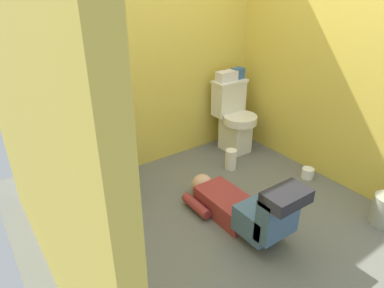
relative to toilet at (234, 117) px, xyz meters
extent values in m
cube|color=#5F615A|center=(-0.85, -0.84, -0.39)|extent=(2.88, 3.18, 0.04)
cube|color=gold|center=(-0.85, 0.29, 0.83)|extent=(2.54, 0.08, 2.40)
cube|color=gold|center=(-2.08, -0.84, 0.83)|extent=(0.08, 2.18, 2.40)
cube|color=gold|center=(0.38, -0.84, 0.83)|extent=(0.08, 2.18, 2.40)
cube|color=silver|center=(0.00, -0.04, -0.18)|extent=(0.22, 0.30, 0.38)
cylinder|color=silver|center=(0.00, -0.10, 0.01)|extent=(0.35, 0.35, 0.08)
cube|color=silver|center=(0.00, 0.09, 0.18)|extent=(0.34, 0.17, 0.34)
cube|color=silver|center=(0.00, 0.09, 0.37)|extent=(0.36, 0.19, 0.03)
cube|color=silver|center=(-1.63, -0.10, 0.02)|extent=(0.56, 0.48, 0.78)
cube|color=silver|center=(-1.63, -0.10, 0.43)|extent=(0.60, 0.52, 0.04)
cylinder|color=silver|center=(-1.63, -0.12, 0.43)|extent=(0.28, 0.28, 0.05)
cube|color=silver|center=(-1.48, -0.35, 0.00)|extent=(0.26, 0.03, 0.66)
cylinder|color=silver|center=(-1.63, 0.04, 0.50)|extent=(0.02, 0.02, 0.10)
cube|color=maroon|center=(-0.79, -0.84, -0.28)|extent=(0.29, 0.52, 0.17)
sphere|color=tan|center=(-0.79, -0.51, -0.27)|extent=(0.19, 0.19, 0.19)
cube|color=#405E7D|center=(-0.79, -1.20, -0.19)|extent=(0.31, 0.28, 0.20)
cube|color=#405E7D|center=(-0.79, -1.34, -0.07)|extent=(0.31, 0.12, 0.32)
cube|color=black|center=(-0.79, -1.38, 0.11)|extent=(0.31, 0.19, 0.09)
cylinder|color=maroon|center=(-0.98, -0.68, -0.31)|extent=(0.08, 0.30, 0.08)
cube|color=silver|center=(-0.05, 0.09, 0.43)|extent=(0.22, 0.11, 0.10)
cube|color=#33598C|center=(0.10, 0.09, 0.44)|extent=(0.12, 0.09, 0.11)
cylinder|color=#3C965F|center=(-1.82, 0.02, 0.52)|extent=(0.06, 0.06, 0.13)
cylinder|color=black|center=(-1.82, 0.02, 0.60)|extent=(0.02, 0.02, 0.04)
cylinder|color=#539D4E|center=(-1.73, 0.01, 0.51)|extent=(0.05, 0.05, 0.12)
cylinder|color=white|center=(-1.66, 0.06, 0.52)|extent=(0.05, 0.05, 0.14)
cylinder|color=gold|center=(-1.58, -0.02, 0.51)|extent=(0.06, 0.06, 0.12)
cylinder|color=silver|center=(-1.53, 0.03, 0.51)|extent=(0.04, 0.04, 0.13)
cylinder|color=#3C69B2|center=(-1.46, 0.02, 0.51)|extent=(0.05, 0.05, 0.11)
cylinder|color=white|center=(-0.30, -0.32, -0.27)|extent=(0.11, 0.11, 0.20)
cylinder|color=white|center=(0.18, -0.87, -0.32)|extent=(0.11, 0.11, 0.10)
camera|label=1|loc=(-2.30, -2.50, 1.38)|focal=32.16mm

